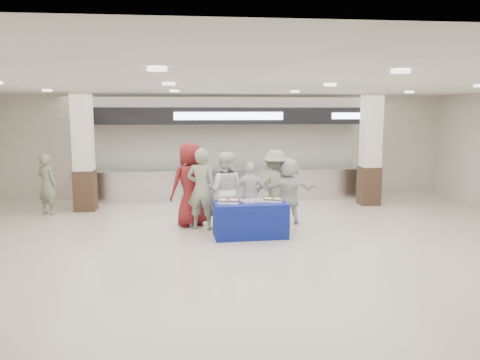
{
  "coord_description": "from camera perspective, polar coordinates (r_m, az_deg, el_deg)",
  "views": [
    {
      "loc": [
        -1.11,
        -8.72,
        2.67
      ],
      "look_at": [
        -0.03,
        1.6,
        1.16
      ],
      "focal_mm": 35.0,
      "sensor_mm": 36.0,
      "label": 1
    }
  ],
  "objects": [
    {
      "name": "sheet_cake_right",
      "position": [
        10.14,
        4.01,
        -2.38
      ],
      "size": [
        0.46,
        0.4,
        0.09
      ],
      "color": "white",
      "rests_on": "display_table"
    },
    {
      "name": "soldier_a",
      "position": [
        10.63,
        -4.7,
        -1.12
      ],
      "size": [
        0.78,
        0.62,
        1.87
      ],
      "primitive_type": "imported",
      "rotation": [
        0.0,
        0.0,
        2.85
      ],
      "color": "slate",
      "rests_on": "ground"
    },
    {
      "name": "soldier_bg",
      "position": [
        13.19,
        -22.47,
        -0.48
      ],
      "size": [
        0.7,
        0.62,
        1.6
      ],
      "primitive_type": "imported",
      "rotation": [
        0.0,
        0.0,
        2.63
      ],
      "color": "slate",
      "rests_on": "ground"
    },
    {
      "name": "chef_short",
      "position": [
        10.94,
        1.3,
        -1.77
      ],
      "size": [
        0.93,
        0.51,
        1.51
      ],
      "primitive_type": "imported",
      "rotation": [
        0.0,
        0.0,
        2.98
      ],
      "color": "white",
      "rests_on": "ground"
    },
    {
      "name": "civilian_white",
      "position": [
        11.21,
        5.92,
        -1.34
      ],
      "size": [
        1.5,
        0.52,
        1.6
      ],
      "primitive_type": "imported",
      "rotation": [
        0.0,
        0.0,
        3.17
      ],
      "color": "silver",
      "rests_on": "ground"
    },
    {
      "name": "column_left",
      "position": [
        13.28,
        -18.53,
        2.95
      ],
      "size": [
        0.55,
        0.55,
        3.2
      ],
      "color": "#352318",
      "rests_on": "ground"
    },
    {
      "name": "sheet_cake_left",
      "position": [
        9.95,
        -1.43,
        -2.55
      ],
      "size": [
        0.49,
        0.41,
        0.09
      ],
      "color": "white",
      "rests_on": "display_table"
    },
    {
      "name": "column_right",
      "position": [
        13.94,
        15.6,
        3.31
      ],
      "size": [
        0.55,
        0.55,
        3.2
      ],
      "color": "#352318",
      "rests_on": "ground"
    },
    {
      "name": "chef_tall",
      "position": [
        10.73,
        -1.85,
        -1.27
      ],
      "size": [
        0.97,
        0.81,
        1.77
      ],
      "primitive_type": "imported",
      "rotation": [
        0.0,
        0.0,
        2.96
      ],
      "color": "white",
      "rests_on": "ground"
    },
    {
      "name": "civilian_maroon",
      "position": [
        11.0,
        -6.04,
        -0.54
      ],
      "size": [
        1.14,
        0.97,
        1.97
      ],
      "primitive_type": "imported",
      "rotation": [
        0.0,
        0.0,
        3.57
      ],
      "color": "maroon",
      "rests_on": "ground"
    },
    {
      "name": "soldier_b",
      "position": [
        11.26,
        4.3,
        -0.83
      ],
      "size": [
        1.18,
        0.72,
        1.77
      ],
      "primitive_type": "imported",
      "rotation": [
        0.0,
        0.0,
        3.19
      ],
      "color": "slate",
      "rests_on": "ground"
    },
    {
      "name": "display_table",
      "position": [
        10.09,
        1.26,
        -4.84
      ],
      "size": [
        1.59,
        0.86,
        0.75
      ],
      "primitive_type": "cube",
      "rotation": [
        0.0,
        0.0,
        0.05
      ],
      "color": "navy",
      "rests_on": "ground"
    },
    {
      "name": "cupcake_tray",
      "position": [
        10.01,
        1.45,
        -2.56
      ],
      "size": [
        0.48,
        0.4,
        0.07
      ],
      "color": "#A1A0A5",
      "rests_on": "display_table"
    },
    {
      "name": "ground",
      "position": [
        9.18,
        1.26,
        -8.6
      ],
      "size": [
        14.0,
        14.0,
        0.0
      ],
      "primitive_type": "plane",
      "color": "beige",
      "rests_on": "ground"
    },
    {
      "name": "serving_line",
      "position": [
        14.24,
        -1.44,
        2.21
      ],
      "size": [
        8.7,
        0.85,
        2.8
      ],
      "color": "silver",
      "rests_on": "ground"
    }
  ]
}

